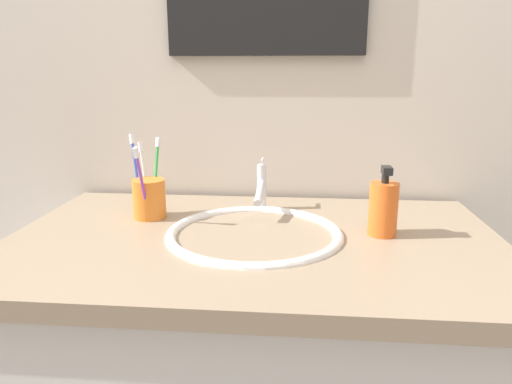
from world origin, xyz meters
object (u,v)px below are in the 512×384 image
object	(u,v)px
toothbrush_purple	(141,179)
toothbrush_green	(156,171)
toothbrush_blue	(136,169)
toothbrush_white	(144,172)
toothbrush_cup	(149,199)
soap_dispenser	(383,208)
faucet	(261,188)

from	to	relation	value
toothbrush_purple	toothbrush_green	xyz separation A→B (m)	(0.01, 0.09, 0.00)
toothbrush_blue	toothbrush_white	xyz separation A→B (m)	(0.02, 0.01, -0.01)
toothbrush_cup	soap_dispenser	distance (m)	0.56
faucet	toothbrush_purple	bearing A→B (deg)	-154.58
toothbrush_cup	soap_dispenser	bearing A→B (deg)	-8.18
toothbrush_white	toothbrush_green	size ratio (longest dim) A/B	0.94
toothbrush_white	toothbrush_green	world-z (taller)	toothbrush_green
toothbrush_green	soap_dispenser	xyz separation A→B (m)	(0.54, -0.12, -0.05)
toothbrush_purple	soap_dispenser	size ratio (longest dim) A/B	1.17
soap_dispenser	toothbrush_purple	bearing A→B (deg)	176.98
toothbrush_purple	toothbrush_white	world-z (taller)	toothbrush_purple
toothbrush_white	soap_dispenser	distance (m)	0.59
toothbrush_green	soap_dispenser	size ratio (longest dim) A/B	1.20
toothbrush_purple	toothbrush_white	xyz separation A→B (m)	(-0.02, 0.09, -0.00)
toothbrush_blue	toothbrush_purple	distance (m)	0.09
faucet	toothbrush_green	bearing A→B (deg)	-171.18
toothbrush_purple	soap_dispenser	world-z (taller)	toothbrush_purple
toothbrush_blue	toothbrush_green	size ratio (longest dim) A/B	1.05
toothbrush_purple	soap_dispenser	xyz separation A→B (m)	(0.55, -0.03, -0.05)
toothbrush_white	soap_dispenser	size ratio (longest dim) A/B	1.13
toothbrush_blue	toothbrush_green	bearing A→B (deg)	8.97
soap_dispenser	faucet	bearing A→B (deg)	150.68
toothbrush_white	toothbrush_cup	bearing A→B (deg)	-60.52
soap_dispenser	toothbrush_cup	bearing A→B (deg)	171.82
toothbrush_blue	toothbrush_green	xyz separation A→B (m)	(0.05, 0.01, -0.01)
faucet	toothbrush_cup	size ratio (longest dim) A/B	1.75
toothbrush_purple	soap_dispenser	distance (m)	0.55
soap_dispenser	toothbrush_green	bearing A→B (deg)	167.83
toothbrush_white	toothbrush_purple	bearing A→B (deg)	-75.41
faucet	toothbrush_white	bearing A→B (deg)	-172.93
toothbrush_green	soap_dispenser	distance (m)	0.56
toothbrush_green	soap_dispenser	bearing A→B (deg)	-12.17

